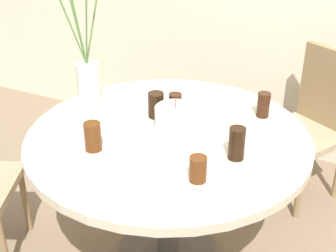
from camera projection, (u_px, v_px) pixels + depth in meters
dining_table at (168, 156)px, 2.14m from camera, size 1.27×1.27×0.71m
chair_near_front at (313, 118)px, 2.70m from camera, size 0.54×0.54×0.88m
birthday_cake at (176, 118)px, 2.10m from camera, size 0.19×0.19×0.15m
flower_vase at (86, 60)px, 2.25m from camera, size 0.24×0.19×0.75m
side_plate at (74, 171)px, 1.82m from camera, size 0.18×0.18×0.01m
drink_glass_0 at (237, 143)px, 1.88m from camera, size 0.07×0.07×0.14m
drink_glass_1 at (156, 105)px, 2.21m from camera, size 0.08×0.08×0.12m
drink_glass_2 at (175, 105)px, 2.22m from camera, size 0.06×0.06×0.11m
drink_glass_3 at (198, 169)px, 1.74m from camera, size 0.07×0.07×0.10m
drink_glass_4 at (93, 137)px, 1.94m from camera, size 0.07×0.07×0.12m
drink_glass_5 at (263, 105)px, 2.21m from camera, size 0.06×0.06×0.12m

